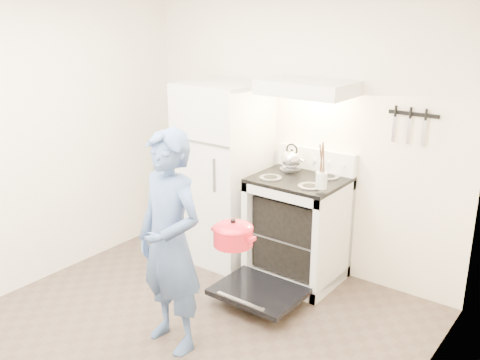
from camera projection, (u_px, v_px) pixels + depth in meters
name	position (u px, v px, depth m)	size (l,w,h in m)	color
floor	(163.00, 347.00, 3.87)	(3.60, 3.60, 0.00)	#4C4035
back_wall	(297.00, 133.00, 4.85)	(3.20, 0.02, 2.50)	white
refrigerator	(224.00, 173.00, 5.04)	(0.70, 0.70, 1.70)	silver
stove_body	(298.00, 231.00, 4.72)	(0.76, 0.65, 0.92)	silver
cooktop	(299.00, 179.00, 4.57)	(0.76, 0.65, 0.03)	black
backsplash	(316.00, 159.00, 4.75)	(0.76, 0.07, 0.20)	silver
oven_door	(259.00, 292.00, 4.37)	(0.70, 0.54, 0.04)	black
oven_rack	(297.00, 233.00, 4.72)	(0.60, 0.52, 0.01)	slate
range_hood	(307.00, 88.00, 4.39)	(0.76, 0.50, 0.12)	silver
knife_strip	(414.00, 114.00, 4.15)	(0.40, 0.02, 0.03)	black
pizza_stone	(300.00, 235.00, 4.65)	(0.31, 0.31, 0.02)	#967851
tea_kettle	(292.00, 158.00, 4.68)	(0.21, 0.18, 0.26)	#B9B9BE
utensil_jar	(321.00, 180.00, 4.19)	(0.09, 0.09, 0.13)	silver
person	(170.00, 243.00, 3.67)	(0.58, 0.38, 1.60)	#334B7E
dutch_oven	(233.00, 236.00, 3.59)	(0.34, 0.27, 0.22)	red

